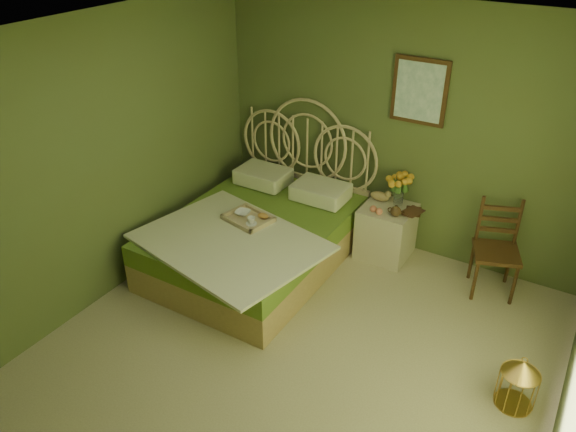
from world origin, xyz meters
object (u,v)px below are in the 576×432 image
Objects in this scene: nightstand at (387,225)px; chair at (500,242)px; birdcage at (518,384)px; bed at (258,234)px.

chair is at bearing -0.12° from nightstand.
bed is at bearing 167.49° from birdcage.
bed is 2.81m from birdcage.
bed reaches higher than nightstand.
nightstand is 1.14m from chair.
nightstand reaches higher than chair.
chair is 2.17× the size of birdcage.
birdcage is at bearing -12.51° from bed.
chair is 1.54m from birdcage.
chair is at bearing 110.00° from birdcage.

